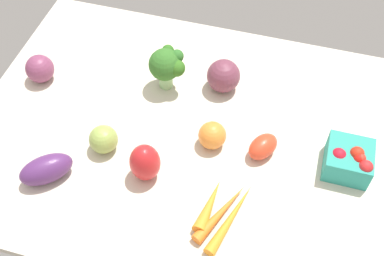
{
  "coord_description": "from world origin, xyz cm",
  "views": [
    {
      "loc": [
        18.84,
        -66.36,
        92.87
      ],
      "look_at": [
        0.0,
        0.0,
        4.0
      ],
      "focal_mm": 45.62,
      "sensor_mm": 36.0,
      "label": 1
    }
  ],
  "objects": [
    {
      "name": "tablecloth",
      "position": [
        0.0,
        0.0,
        1.0
      ],
      "size": [
        104.0,
        76.0,
        2.0
      ],
      "primitive_type": "cube",
      "color": "beige",
      "rests_on": "ground"
    },
    {
      "name": "carrot_bunch",
      "position": [
        11.41,
        -18.83,
        3.33
      ],
      "size": [
        10.73,
        17.82,
        2.98
      ],
      "color": "orange",
      "rests_on": "tablecloth"
    },
    {
      "name": "red_onion_center",
      "position": [
        3.46,
        16.14,
        6.14
      ],
      "size": [
        8.28,
        8.28,
        8.28
      ],
      "primitive_type": "sphere",
      "color": "brown",
      "rests_on": "tablecloth"
    },
    {
      "name": "broccoli_head",
      "position": [
        -10.0,
        13.01,
        9.18
      ],
      "size": [
        9.22,
        8.68,
        11.37
      ],
      "color": "#98C987",
      "rests_on": "tablecloth"
    },
    {
      "name": "berry_basket",
      "position": [
        35.4,
        -0.04,
        5.58
      ],
      "size": [
        9.79,
        9.79,
        7.51
      ],
      "color": "teal",
      "rests_on": "tablecloth"
    },
    {
      "name": "red_onion_near_basket",
      "position": [
        -41.55,
        6.52,
        5.56
      ],
      "size": [
        7.12,
        7.12,
        7.12
      ],
      "primitive_type": "sphere",
      "color": "#7E3A5B",
      "rests_on": "tablecloth"
    },
    {
      "name": "heirloom_tomato_orange",
      "position": [
        5.21,
        -1.65,
        5.19
      ],
      "size": [
        6.39,
        6.39,
        6.39
      ],
      "primitive_type": "sphere",
      "color": "orange",
      "rests_on": "tablecloth"
    },
    {
      "name": "eggplant",
      "position": [
        -26.78,
        -20.08,
        5.04
      ],
      "size": [
        12.69,
        12.26,
        6.08
      ],
      "primitive_type": "ellipsoid",
      "rotation": [
        0.0,
        0.0,
        3.87
      ],
      "color": "#562B64",
      "rests_on": "tablecloth"
    },
    {
      "name": "heirloom_tomato_green",
      "position": [
        -17.93,
        -9.44,
        5.26
      ],
      "size": [
        6.53,
        6.53,
        6.53
      ],
      "primitive_type": "sphere",
      "color": "#92AB4D",
      "rests_on": "tablecloth"
    },
    {
      "name": "roma_tomato",
      "position": [
        16.77,
        -1.1,
        4.51
      ],
      "size": [
        8.29,
        9.18,
        5.02
      ],
      "primitive_type": "ellipsoid",
      "rotation": [
        0.0,
        0.0,
        1.02
      ],
      "color": "#E34124",
      "rests_on": "tablecloth"
    },
    {
      "name": "bell_pepper_red",
      "position": [
        -6.47,
        -13.74,
        6.79
      ],
      "size": [
        7.07,
        7.07,
        9.59
      ],
      "primitive_type": "ellipsoid",
      "rotation": [
        0.0,
        0.0,
        1.5
      ],
      "color": "red",
      "rests_on": "tablecloth"
    }
  ]
}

